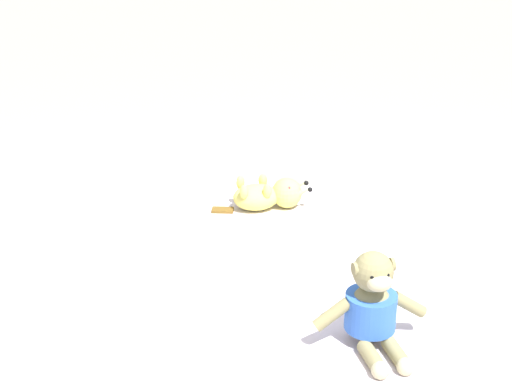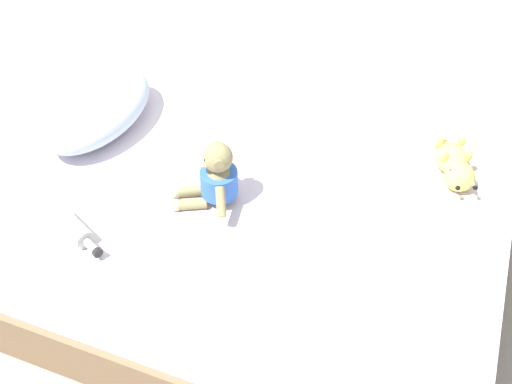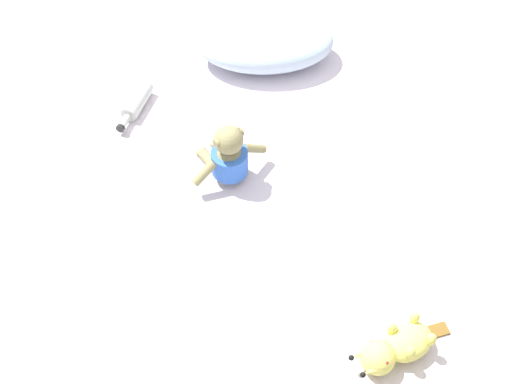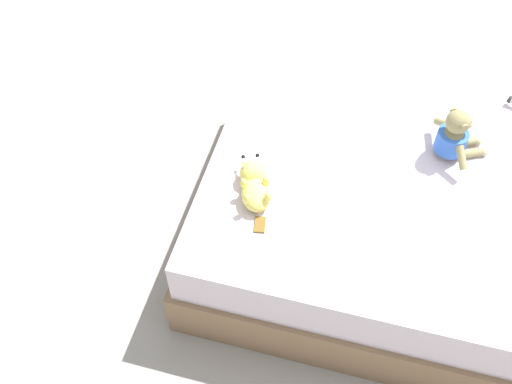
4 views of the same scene
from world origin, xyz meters
name	(u,v)px [view 4 (image 4 of 4)]	position (x,y,z in m)	size (l,w,h in m)	color
ground_plane	(414,241)	(0.00, 0.00, 0.00)	(16.00, 16.00, 0.00)	#9E998E
bed	(425,212)	(0.00, 0.00, 0.23)	(1.38, 1.84, 0.46)	#846647
plush_monkey	(455,137)	(-0.14, 0.03, 0.55)	(0.27, 0.25, 0.24)	#8E8456
plush_yellow_creature	(255,185)	(0.26, -0.68, 0.50)	(0.32, 0.19, 0.10)	#EAE066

